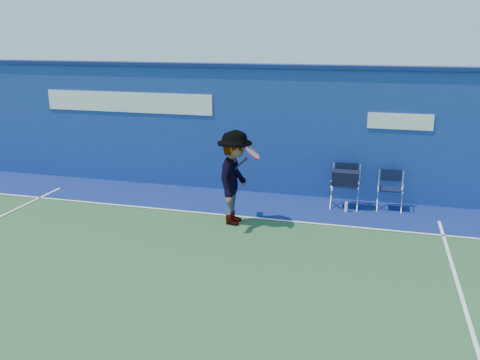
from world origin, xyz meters
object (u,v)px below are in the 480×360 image
(directors_chair_left, at_px, (345,190))
(water_bottle, at_px, (346,207))
(directors_chair_right, at_px, (390,197))
(tennis_player, at_px, (235,178))

(directors_chair_left, xyz_separation_m, water_bottle, (0.07, -0.31, -0.30))
(directors_chair_right, xyz_separation_m, water_bottle, (-0.91, -0.44, -0.16))
(directors_chair_left, relative_size, tennis_player, 0.51)
(directors_chair_left, bearing_deg, tennis_player, -143.18)
(water_bottle, xyz_separation_m, tennis_player, (-2.17, -1.27, 0.86))
(directors_chair_left, distance_m, tennis_player, 2.69)
(directors_chair_left, relative_size, directors_chair_right, 1.14)
(water_bottle, bearing_deg, directors_chair_left, 102.16)
(directors_chair_left, bearing_deg, water_bottle, -77.84)
(directors_chair_left, bearing_deg, directors_chair_right, 7.91)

